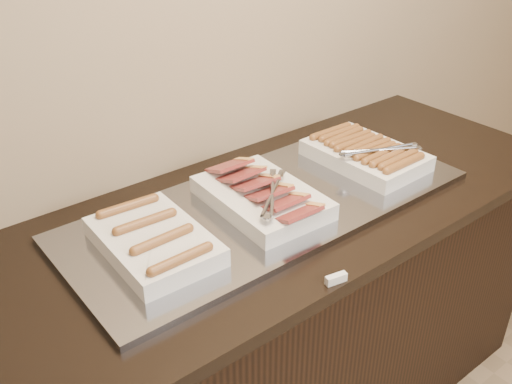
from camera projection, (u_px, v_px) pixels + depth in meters
counter at (266, 324)px, 1.87m from camera, size 2.06×0.76×0.90m
warming_tray at (270, 205)px, 1.64m from camera, size 1.20×0.50×0.02m
dish_left at (154, 240)px, 1.42m from camera, size 0.24×0.35×0.07m
dish_center at (262, 196)px, 1.60m from camera, size 0.26×0.39×0.09m
dish_right at (366, 153)px, 1.84m from camera, size 0.27×0.37×0.08m
label_holder at (336, 279)px, 1.35m from camera, size 0.06×0.03×0.02m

